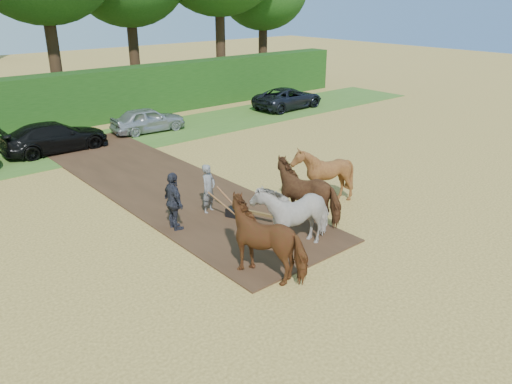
# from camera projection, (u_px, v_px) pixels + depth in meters

# --- Properties ---
(ground) EXTENTS (120.00, 120.00, 0.00)m
(ground) POSITION_uv_depth(u_px,v_px,m) (239.00, 262.00, 14.13)
(ground) COLOR gold
(ground) RESTS_ON ground
(earth_strip) EXTENTS (4.50, 17.00, 0.05)m
(earth_strip) POSITION_uv_depth(u_px,v_px,m) (160.00, 183.00, 19.99)
(earth_strip) COLOR #472D1C
(earth_strip) RESTS_ON ground
(grass_verge) EXTENTS (50.00, 5.00, 0.03)m
(grass_verge) POSITION_uv_depth(u_px,v_px,m) (59.00, 151.00, 24.06)
(grass_verge) COLOR #38601E
(grass_verge) RESTS_ON ground
(hedgerow) EXTENTS (46.00, 1.60, 3.00)m
(hedgerow) POSITION_uv_depth(u_px,v_px,m) (24.00, 106.00, 26.70)
(hedgerow) COLOR #14380F
(hedgerow) RESTS_ON ground
(spectator_far) EXTENTS (0.59, 1.19, 1.95)m
(spectator_far) POSITION_uv_depth(u_px,v_px,m) (174.00, 202.00, 15.71)
(spectator_far) COLOR #21222C
(spectator_far) RESTS_ON ground
(plough_team) EXTENTS (6.93, 6.01, 2.09)m
(plough_team) POSITION_uv_depth(u_px,v_px,m) (298.00, 201.00, 15.61)
(plough_team) COLOR #5F2917
(plough_team) RESTS_ON ground
(parked_cars) EXTENTS (30.37, 3.19, 1.43)m
(parked_cars) POSITION_uv_depth(u_px,v_px,m) (93.00, 131.00, 24.96)
(parked_cars) COLOR silver
(parked_cars) RESTS_ON ground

